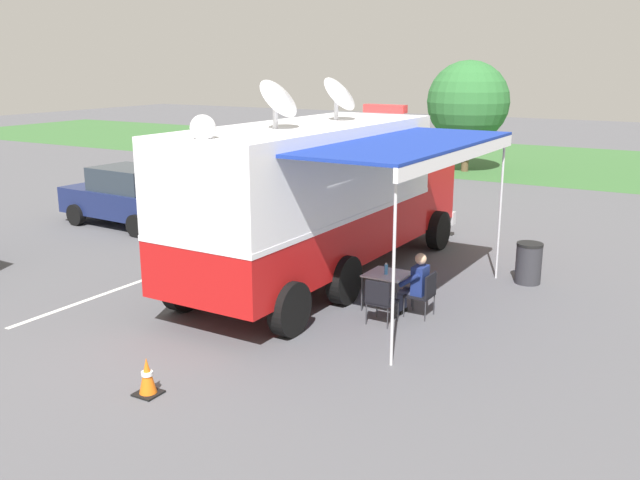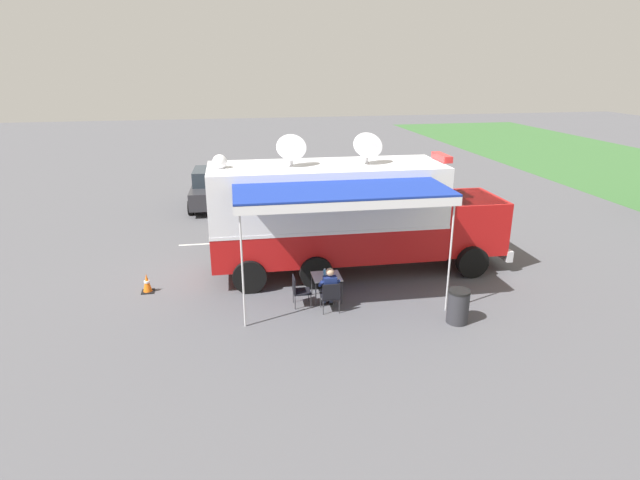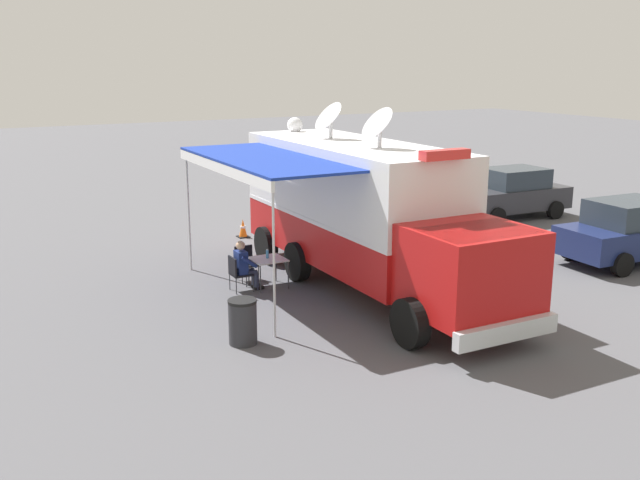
# 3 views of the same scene
# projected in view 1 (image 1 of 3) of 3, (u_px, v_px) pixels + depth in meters

# --- Properties ---
(ground_plane) EXTENTS (100.00, 100.00, 0.00)m
(ground_plane) POSITION_uv_depth(u_px,v_px,m) (306.00, 286.00, 15.19)
(ground_plane) COLOR #515156
(grass_verge) EXTENTS (80.00, 14.00, 0.01)m
(grass_verge) POSITION_uv_depth(u_px,v_px,m) (545.00, 162.00, 34.00)
(grass_verge) COLOR #386633
(grass_verge) RESTS_ON ground
(lot_stripe) EXTENTS (0.21, 4.80, 0.01)m
(lot_stripe) POSITION_uv_depth(u_px,v_px,m) (107.00, 293.00, 14.75)
(lot_stripe) COLOR silver
(lot_stripe) RESTS_ON ground
(command_truck) EXTENTS (4.96, 9.54, 4.53)m
(command_truck) POSITION_uv_depth(u_px,v_px,m) (325.00, 193.00, 15.31)
(command_truck) COLOR #B71414
(command_truck) RESTS_ON ground
(folding_table) EXTENTS (0.82, 0.82, 0.73)m
(folding_table) POSITION_uv_depth(u_px,v_px,m) (388.00, 276.00, 13.64)
(folding_table) COLOR silver
(folding_table) RESTS_ON ground
(water_bottle) EXTENTS (0.07, 0.07, 0.22)m
(water_bottle) POSITION_uv_depth(u_px,v_px,m) (386.00, 269.00, 13.55)
(water_bottle) COLOR #4C99D8
(water_bottle) RESTS_ON folding_table
(folding_chair_at_table) EXTENTS (0.49, 0.49, 0.87)m
(folding_chair_at_table) POSITION_uv_depth(u_px,v_px,m) (424.00, 291.00, 13.25)
(folding_chair_at_table) COLOR black
(folding_chair_at_table) RESTS_ON ground
(folding_chair_beside_table) EXTENTS (0.49, 0.49, 0.87)m
(folding_chair_beside_table) POSITION_uv_depth(u_px,v_px,m) (380.00, 298.00, 12.85)
(folding_chair_beside_table) COLOR black
(folding_chair_beside_table) RESTS_ON ground
(seated_responder) EXTENTS (0.67, 0.56, 1.25)m
(seated_responder) POSITION_uv_depth(u_px,v_px,m) (416.00, 283.00, 13.31)
(seated_responder) COLOR navy
(seated_responder) RESTS_ON ground
(trash_bin) EXTENTS (0.57, 0.57, 0.91)m
(trash_bin) POSITION_uv_depth(u_px,v_px,m) (529.00, 263.00, 15.31)
(trash_bin) COLOR #2D2D33
(trash_bin) RESTS_ON ground
(traffic_cone) EXTENTS (0.36, 0.36, 0.58)m
(traffic_cone) POSITION_uv_depth(u_px,v_px,m) (147.00, 377.00, 10.18)
(traffic_cone) COLOR black
(traffic_cone) RESTS_ON ground
(car_behind_truck) EXTENTS (4.30, 2.21, 1.76)m
(car_behind_truck) POSITION_uv_depth(u_px,v_px,m) (129.00, 196.00, 20.66)
(car_behind_truck) COLOR navy
(car_behind_truck) RESTS_ON ground
(tree_far_left) EXTENTS (3.58, 3.58, 4.84)m
(tree_far_left) POSITION_uv_depth(u_px,v_px,m) (468.00, 102.00, 30.42)
(tree_far_left) COLOR brown
(tree_far_left) RESTS_ON ground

